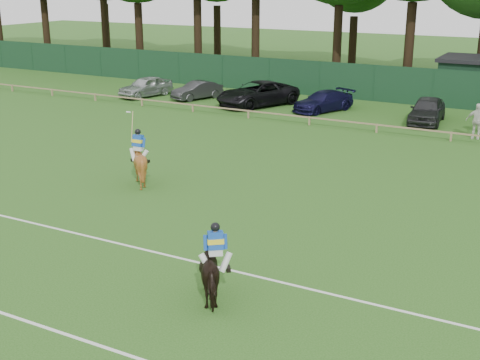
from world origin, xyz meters
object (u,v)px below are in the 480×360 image
Objects in this scene: sedan_grey at (197,90)px; sedan_navy at (323,101)px; sedan_silver at (146,87)px; hatch_grey at (427,110)px; suv_black at (257,94)px; horse_chestnut at (139,163)px; spectator_mid at (477,121)px; horse_dark at (216,271)px.

sedan_navy is (9.34, 0.23, 0.02)m from sedan_grey.
sedan_silver is 0.95× the size of hatch_grey.
sedan_navy is at bearing 28.72° from suv_black.
sedan_silver is at bearing -151.53° from sedan_navy.
hatch_grey is at bearing -116.78° from horse_chestnut.
sedan_grey is 19.32m from spectator_mid.
sedan_silver is at bearing 177.82° from hatch_grey.
suv_black is at bearing 19.48° from sedan_grey.
horse_chestnut reaches higher than sedan_navy.
horse_chestnut is at bearing -79.53° from horse_dark.
spectator_mid is (3.18, -2.65, 0.19)m from hatch_grey.
horse_dark is 24.55m from hatch_grey.
suv_black reaches higher than sedan_silver.
sedan_grey is 15.95m from hatch_grey.
sedan_navy is at bearing 22.69° from sedan_grey.
horse_chestnut is 0.31× the size of suv_black.
sedan_grey is 1.97× the size of spectator_mid.
sedan_silver reaches higher than sedan_navy.
sedan_navy is at bearing 172.97° from hatch_grey.
hatch_grey is (11.14, 0.11, -0.05)m from suv_black.
hatch_grey is (15.95, -0.04, 0.14)m from sedan_grey.
sedan_grey is (-15.94, 24.59, -0.19)m from horse_dark.
suv_black is 1.31× the size of sedan_navy.
suv_black is at bearing -81.72° from horse_chestnut.
spectator_mid is at bearing 8.47° from sedan_silver.
spectator_mid is (11.08, 14.73, 0.05)m from horse_chestnut.
spectator_mid is (19.13, -2.69, 0.33)m from sedan_grey.
sedan_grey is 9.34m from sedan_navy.
horse_dark reaches higher than sedan_silver.
hatch_grey is at bearing 15.44° from sedan_silver.
horse_dark is at bearing -94.68° from hatch_grey.
sedan_grey is at bearing -94.31° from horse_dark.
suv_black is at bearing -102.77° from horse_dark.
hatch_grey is at bearing 21.12° from sedan_grey.
horse_dark is at bearing -35.78° from sedan_grey.
horse_chestnut is at bearing -41.45° from sedan_silver.
horse_chestnut reaches higher than hatch_grey.
horse_chestnut is 19.19m from sedan_grey.
suv_black is 1.30× the size of hatch_grey.
horse_dark is 0.44× the size of sedan_navy.
hatch_grey is 2.34× the size of spectator_mid.
sedan_grey is 0.84× the size of hatch_grey.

